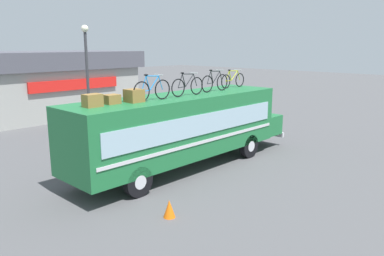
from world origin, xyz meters
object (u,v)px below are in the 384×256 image
luggage_bag_3 (134,96)px  rooftop_bicycle_2 (188,86)px  rooftop_bicycle_4 (233,80)px  street_lamp (87,73)px  rooftop_bicycle_1 (152,90)px  traffic_cone (169,209)px  luggage_bag_2 (112,99)px  rooftop_bicycle_3 (215,82)px  bus (184,126)px  luggage_bag_1 (92,101)px

luggage_bag_3 → rooftop_bicycle_2: (2.54, -0.17, 0.16)m
rooftop_bicycle_4 → street_lamp: 7.21m
rooftop_bicycle_2 → rooftop_bicycle_1: bearing=-178.9°
rooftop_bicycle_2 → luggage_bag_3: bearing=176.1°
rooftop_bicycle_1 → traffic_cone: bearing=-122.9°
luggage_bag_3 → luggage_bag_2: bearing=164.1°
luggage_bag_2 → luggage_bag_3: (0.80, -0.23, 0.07)m
rooftop_bicycle_2 → rooftop_bicycle_4: rooftop_bicycle_2 is taller
luggage_bag_2 → rooftop_bicycle_3: bearing=-2.6°
luggage_bag_2 → rooftop_bicycle_1: size_ratio=0.30×
bus → rooftop_bicycle_4: size_ratio=6.50×
luggage_bag_1 → rooftop_bicycle_2: bearing=-3.9°
luggage_bag_1 → rooftop_bicycle_4: size_ratio=0.34×
luggage_bag_1 → rooftop_bicycle_1: bearing=-8.0°
luggage_bag_3 → rooftop_bicycle_4: bearing=3.3°
luggage_bag_3 → rooftop_bicycle_3: size_ratio=0.32×
bus → rooftop_bicycle_1: (-1.92, -0.32, 1.68)m
luggage_bag_1 → traffic_cone: (0.52, -3.05, -3.01)m
bus → rooftop_bicycle_1: rooftop_bicycle_1 is taller
luggage_bag_2 → traffic_cone: bearing=-95.4°
rooftop_bicycle_3 → rooftop_bicycle_4: rooftop_bicycle_3 is taller
bus → rooftop_bicycle_4: (3.57, 0.24, 1.64)m
rooftop_bicycle_2 → rooftop_bicycle_3: size_ratio=1.02×
luggage_bag_3 → rooftop_bicycle_2: 2.55m
bus → street_lamp: street_lamp is taller
luggage_bag_1 → luggage_bag_2: luggage_bag_1 is taller
luggage_bag_1 → street_lamp: (3.55, 6.09, 0.41)m
bus → traffic_cone: size_ratio=20.60×
bus → luggage_bag_2: 3.68m
street_lamp → rooftop_bicycle_1: bearing=-101.2°
luggage_bag_3 → bus: bearing=2.6°
luggage_bag_2 → street_lamp: 6.59m
luggage_bag_2 → rooftop_bicycle_2: 3.36m
rooftop_bicycle_1 → rooftop_bicycle_3: 3.74m
bus → rooftop_bicycle_3: size_ratio=6.51×
luggage_bag_2 → rooftop_bicycle_4: bearing=1.1°
luggage_bag_1 → luggage_bag_3: size_ratio=1.05×
rooftop_bicycle_2 → rooftop_bicycle_3: bearing=5.0°
rooftop_bicycle_1 → luggage_bag_3: bearing=162.8°
rooftop_bicycle_3 → traffic_cone: 7.00m
luggage_bag_1 → rooftop_bicycle_1: rooftop_bicycle_1 is taller
bus → luggage_bag_1: size_ratio=19.25×
rooftop_bicycle_4 → street_lamp: size_ratio=0.29×
bus → luggage_bag_3: luggage_bag_3 is taller
luggage_bag_2 → luggage_bag_3: 0.83m
luggage_bag_2 → rooftop_bicycle_1: rooftop_bicycle_1 is taller
luggage_bag_3 → rooftop_bicycle_3: bearing=-0.1°
rooftop_bicycle_1 → rooftop_bicycle_2: bearing=1.1°
traffic_cone → street_lamp: street_lamp is taller
rooftop_bicycle_2 → rooftop_bicycle_4: size_ratio=1.02×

